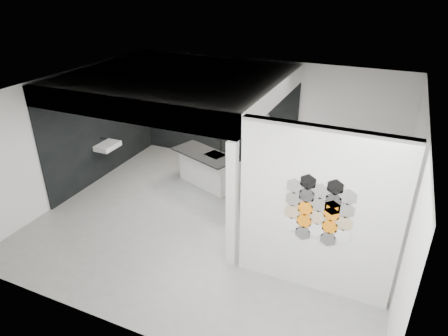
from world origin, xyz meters
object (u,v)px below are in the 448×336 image
kitchen_island (207,168)px  kettle (248,115)px  glass_bowl (267,119)px  glass_vase (267,118)px  utensil_cup (196,108)px  stockpot (182,105)px  wall_basin (108,146)px  partition_panel (317,213)px  bottle_dark (203,108)px

kitchen_island → kettle: kettle is taller
glass_bowl → glass_vase: bearing=0.0°
kitchen_island → utensil_cup: (-1.01, 1.44, 0.94)m
kitchen_island → stockpot: size_ratio=8.84×
wall_basin → glass_bowl: size_ratio=3.88×
partition_panel → glass_vase: bearing=118.2°
glass_bowl → stockpot: bearing=180.0°
kitchen_island → wall_basin: bearing=-144.9°
glass_vase → bottle_dark: bearing=180.0°
kitchen_island → stockpot: 2.25m
kettle → glass_vase: (0.51, 0.00, 0.01)m
glass_bowl → kitchen_island: bearing=-124.9°
kitchen_island → kettle: bearing=91.5°
kitchen_island → utensil_cup: utensil_cup is taller
stockpot → bottle_dark: bottle_dark is taller
kettle → glass_bowl: 0.51m
glass_bowl → wall_basin: bearing=-148.7°
wall_basin → utensil_cup: bearing=56.2°
partition_panel → wall_basin: size_ratio=4.67×
glass_bowl → utensil_cup: (-2.01, 0.00, 0.00)m
partition_panel → bottle_dark: size_ratio=16.91×
wall_basin → stockpot: (0.96, 2.07, 0.55)m
partition_panel → bottle_dark: 5.47m
glass_vase → stockpot: bearing=180.0°
kettle → utensil_cup: bearing=-174.7°
kettle → partition_panel: bearing=-50.9°
wall_basin → kitchen_island: 2.50m
glass_vase → wall_basin: bearing=-148.7°
wall_basin → kettle: (2.88, 2.07, 0.54)m
wall_basin → bottle_dark: bearing=52.4°
glass_vase → utensil_cup: bearing=180.0°
stockpot → glass_vase: bearing=0.0°
partition_panel → wall_basin: (-5.46, 1.80, -0.55)m
glass_vase → bottle_dark: 1.80m
kettle → bottle_dark: bearing=-174.7°
partition_panel → kettle: size_ratio=17.75×
kitchen_island → glass_vase: size_ratio=12.22×
stockpot → kettle: size_ratio=1.27×
kitchen_island → glass_bowl: (1.00, 1.44, 0.94)m
wall_basin → kitchen_island: size_ratio=0.34×
stockpot → glass_vase: (2.43, 0.00, -0.01)m
partition_panel → wall_basin: 5.78m
wall_basin → kitchen_island: kitchen_island is taller
kettle → utensil_cup: size_ratio=1.41×
kettle → utensil_cup: (-1.50, 0.00, -0.01)m
glass_bowl → utensil_cup: 2.01m
glass_bowl → glass_vase: 0.02m
kitchen_island → bottle_dark: 1.90m
utensil_cup → stockpot: bearing=180.0°
partition_panel → glass_vase: size_ratio=19.37×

